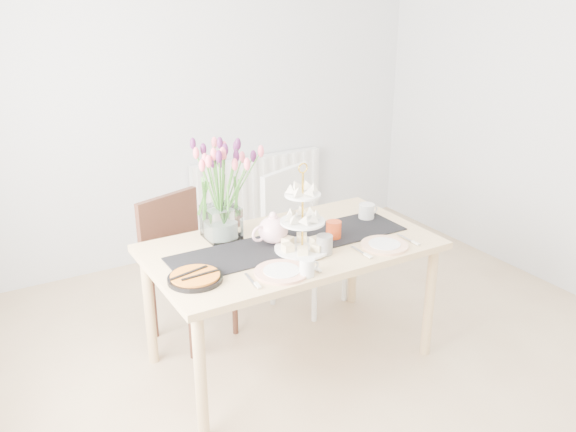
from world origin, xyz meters
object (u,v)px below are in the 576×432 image
dining_table (291,256)px  cake_stand (302,229)px  mug_orange (334,230)px  chair_brown (182,256)px  chair_white (299,227)px  mug_grey (324,245)px  tulip_vase (219,175)px  mug_white (307,267)px  plate_left (282,272)px  plate_right (384,245)px  teapot (273,230)px  radiator (258,190)px  cream_jug (367,212)px  tart_tin (195,278)px

dining_table → cake_stand: (0.00, -0.12, 0.20)m
cake_stand → mug_orange: bearing=12.7°
chair_brown → cake_stand: size_ratio=2.03×
chair_white → mug_grey: bearing=-133.3°
tulip_vase → mug_orange: tulip_vase is taller
chair_brown → chair_white: chair_white is taller
chair_brown → mug_grey: bearing=-76.4°
mug_white → plate_left: 0.14m
dining_table → plate_right: bearing=-34.5°
chair_white → plate_right: bearing=-110.3°
tulip_vase → plate_left: tulip_vase is taller
chair_white → mug_grey: chair_white is taller
tulip_vase → plate_right: size_ratio=2.60×
chair_brown → teapot: bearing=-77.2°
cake_stand → teapot: (-0.09, 0.17, -0.04)m
chair_white → teapot: 0.80m
radiator → mug_grey: mug_grey is taller
plate_left → tulip_vase: bearing=96.7°
dining_table → mug_grey: bearing=-67.0°
cake_stand → chair_white: bearing=59.6°
cake_stand → plate_right: bearing=-22.8°
chair_brown → cream_jug: size_ratio=9.35×
teapot → mug_white: bearing=-103.0°
chair_white → plate_left: chair_white is taller
dining_table → chair_brown: bearing=125.1°
cake_stand → tart_tin: bearing=-176.7°
chair_brown → cream_jug: 1.18m
plate_left → dining_table: bearing=51.9°
chair_brown → mug_white: (0.29, -0.99, 0.27)m
mug_white → dining_table: bearing=70.9°
radiator → tart_tin: bearing=-125.4°
chair_brown → plate_left: 0.95m
tulip_vase → chair_brown: bearing=111.2°
tulip_vase → mug_white: bearing=-76.1°
mug_orange → plate_left: (-0.48, -0.23, -0.05)m
radiator → dining_table: bearing=-111.8°
radiator → plate_right: size_ratio=4.54×
chair_brown → mug_orange: (0.67, -0.67, 0.27)m
mug_orange → mug_white: bearing=158.6°
cake_stand → mug_orange: 0.26m
teapot → plate_right: size_ratio=1.01×
chair_white → cake_stand: size_ratio=2.11×
tart_tin → mug_white: bearing=-24.6°
tart_tin → mug_grey: size_ratio=2.61×
mug_orange → tulip_vase: bearing=86.6°
dining_table → mug_orange: mug_orange is taller
tulip_vase → mug_grey: tulip_vase is taller
cake_stand → cream_jug: (0.60, 0.21, -0.08)m
radiator → cream_jug: (-0.09, -1.62, 0.35)m
cream_jug → tulip_vase: bearing=170.3°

